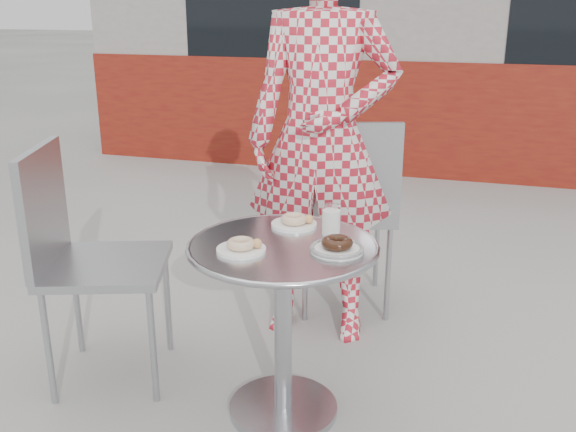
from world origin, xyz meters
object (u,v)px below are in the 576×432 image
(plate_far, at_px, (295,222))
(plate_near, at_px, (242,247))
(seated_person, at_px, (322,140))
(plate_checker, at_px, (337,247))
(bistro_table, at_px, (283,288))
(chair_far, at_px, (343,249))
(chair_left, at_px, (107,310))
(milk_cup, at_px, (331,221))

(plate_far, relative_size, plate_near, 1.02)
(seated_person, xyz_separation_m, plate_checker, (0.23, -0.69, -0.21))
(plate_near, xyz_separation_m, plate_checker, (0.30, 0.09, -0.00))
(seated_person, relative_size, plate_far, 10.62)
(seated_person, bearing_deg, plate_near, -100.49)
(plate_far, bearing_deg, seated_person, 92.53)
(bistro_table, height_order, chair_far, chair_far)
(plate_far, bearing_deg, chair_left, -168.24)
(plate_checker, bearing_deg, plate_far, 135.56)
(bistro_table, xyz_separation_m, plate_near, (-0.11, -0.10, 0.18))
(chair_far, xyz_separation_m, milk_cup, (0.12, -0.83, 0.43))
(seated_person, height_order, plate_near, seated_person)
(plate_far, relative_size, plate_checker, 0.93)
(bistro_table, distance_m, plate_near, 0.24)
(plate_near, bearing_deg, plate_checker, 17.13)
(plate_checker, bearing_deg, bistro_table, 177.15)
(chair_far, relative_size, plate_far, 5.69)
(seated_person, height_order, plate_checker, seated_person)
(plate_checker, xyz_separation_m, milk_cup, (-0.06, 0.15, 0.04))
(chair_left, height_order, plate_near, chair_left)
(plate_near, bearing_deg, plate_far, 71.62)
(plate_near, relative_size, milk_cup, 1.50)
(plate_far, bearing_deg, milk_cup, -19.50)
(seated_person, distance_m, plate_far, 0.54)
(chair_left, bearing_deg, bistro_table, -111.89)
(chair_far, distance_m, seated_person, 0.67)
(chair_left, distance_m, seated_person, 1.15)
(seated_person, relative_size, milk_cup, 16.37)
(chair_left, height_order, milk_cup, chair_left)
(bistro_table, height_order, plate_far, plate_far)
(chair_far, xyz_separation_m, seated_person, (-0.05, -0.28, 0.61))
(seated_person, bearing_deg, plate_checker, -76.73)
(milk_cup, bearing_deg, plate_near, -135.64)
(bistro_table, relative_size, plate_checker, 3.70)
(chair_far, xyz_separation_m, plate_far, (-0.03, -0.77, 0.40))
(seated_person, relative_size, plate_checker, 9.88)
(bistro_table, bearing_deg, plate_near, -137.07)
(bistro_table, bearing_deg, chair_left, 177.11)
(plate_near, bearing_deg, seated_person, 84.44)
(milk_cup, bearing_deg, seated_person, 107.51)
(plate_checker, bearing_deg, chair_left, 177.11)
(bistro_table, distance_m, seated_person, 0.79)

